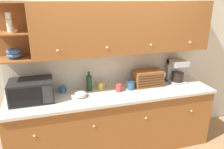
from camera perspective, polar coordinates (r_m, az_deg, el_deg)
ground_plane at (r=3.89m, az=-0.98°, el=-15.70°), size 24.00×24.00×0.00m
wall_back at (r=3.35m, az=-1.24°, el=3.18°), size 5.36×0.06×2.60m
counter_unit at (r=3.37m, az=0.48°, el=-12.12°), size 2.98×0.67×0.94m
backsplash_panel at (r=3.34m, az=-1.07°, el=1.62°), size 2.96×0.01×0.55m
upper_cabinets at (r=3.10m, az=2.73°, el=12.08°), size 2.96×0.37×0.70m
microwave at (r=3.05m, az=-20.25°, el=-3.98°), size 0.55×0.39×0.29m
mug at (r=3.23m, az=-12.77°, el=-3.86°), size 0.10×0.09×0.09m
bowl_stack_on_counter at (r=3.05m, az=-8.17°, el=-5.20°), size 0.18×0.18×0.07m
wine_bottle at (r=3.21m, az=-6.01°, el=-1.95°), size 0.08×0.08×0.29m
mug_blue_second at (r=3.27m, az=-2.94°, el=-2.95°), size 0.10×0.09×0.10m
mug_patterned_third at (r=3.19m, az=1.85°, el=-3.50°), size 0.10×0.09×0.11m
storage_canister at (r=3.26m, az=4.96°, el=-2.83°), size 0.11×0.11×0.13m
bread_box at (r=3.42m, az=9.29°, el=-0.91°), size 0.44×0.25×0.25m
wine_glass at (r=3.56m, az=13.28°, el=-0.16°), size 0.07×0.07×0.20m
coffee_maker at (r=3.65m, az=16.49°, el=0.87°), size 0.25×0.25×0.37m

